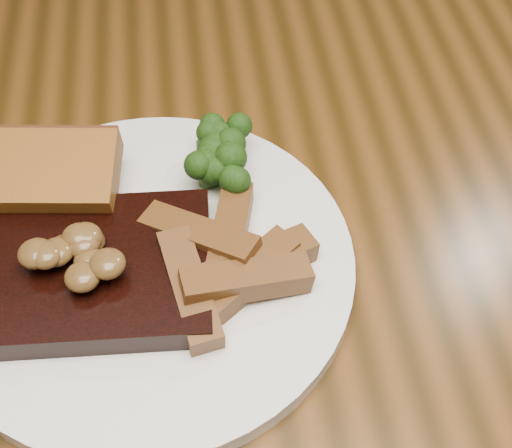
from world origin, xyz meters
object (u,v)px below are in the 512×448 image
at_px(garlic_bread, 44,191).
at_px(potato_wedges, 226,260).
at_px(plate, 148,266).
at_px(steak, 95,272).
at_px(chair_far, 165,18).
at_px(dining_table, 239,299).

distance_m(garlic_bread, potato_wedges, 0.16).
xyz_separation_m(plate, steak, (-0.04, -0.01, 0.02)).
bearing_deg(chair_far, dining_table, 97.76).
xyz_separation_m(dining_table, steak, (-0.11, -0.04, 0.12)).
relative_size(plate, potato_wedges, 2.60).
distance_m(dining_table, potato_wedges, 0.12).
relative_size(dining_table, steak, 9.51).
height_order(steak, garlic_bread, garlic_bread).
xyz_separation_m(chair_far, garlic_bread, (-0.10, -0.67, 0.31)).
bearing_deg(steak, dining_table, 24.09).
xyz_separation_m(dining_table, chair_far, (-0.05, 0.71, -0.19)).
distance_m(steak, garlic_bread, 0.09).
bearing_deg(chair_far, plate, 92.16).
bearing_deg(garlic_bread, chair_far, 89.30).
relative_size(garlic_bread, potato_wedges, 1.01).
bearing_deg(garlic_bread, dining_table, -8.51).
xyz_separation_m(steak, garlic_bread, (-0.04, 0.08, 0.00)).
bearing_deg(potato_wedges, chair_far, 93.12).
height_order(dining_table, plate, plate).
relative_size(plate, garlic_bread, 2.56).
distance_m(chair_far, steak, 0.82).
height_order(chair_far, garlic_bread, chair_far).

